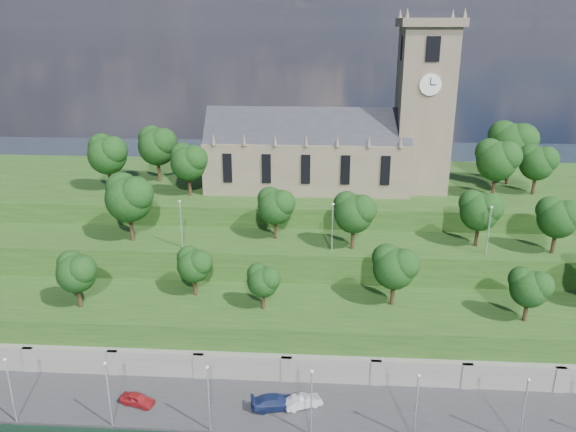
# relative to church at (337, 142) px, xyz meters

# --- Properties ---
(promenade) EXTENTS (160.00, 12.00, 2.00)m
(promenade) POSITION_rel_church_xyz_m (-0.79, -39.98, -21.52)
(promenade) COLOR #2D2D30
(promenade) RESTS_ON ground
(retaining_wall) EXTENTS (160.00, 2.10, 5.00)m
(retaining_wall) POSITION_rel_church_xyz_m (-0.79, -34.01, -20.02)
(retaining_wall) COLOR slate
(retaining_wall) RESTS_ON ground
(embankment_lower) EXTENTS (160.00, 12.00, 8.00)m
(embankment_lower) POSITION_rel_church_xyz_m (-0.79, -27.98, -18.52)
(embankment_lower) COLOR #214316
(embankment_lower) RESTS_ON ground
(embankment_upper) EXTENTS (160.00, 10.00, 12.00)m
(embankment_upper) POSITION_rel_church_xyz_m (-0.79, -16.98, -16.52)
(embankment_upper) COLOR #214316
(embankment_upper) RESTS_ON ground
(hilltop) EXTENTS (160.00, 32.00, 15.00)m
(hilltop) POSITION_rel_church_xyz_m (-0.79, 4.02, -15.02)
(hilltop) COLOR #214316
(hilltop) RESTS_ON ground
(church) EXTENTS (38.60, 12.35, 27.60)m
(church) POSITION_rel_church_xyz_m (0.00, 0.00, 0.00)
(church) COLOR brown
(church) RESTS_ON hilltop
(trees_lower) EXTENTS (68.66, 9.07, 8.14)m
(trees_lower) POSITION_rel_church_xyz_m (4.60, -27.67, -9.66)
(trees_lower) COLOR black
(trees_lower) RESTS_ON embankment_lower
(trees_upper) EXTENTS (62.47, 8.03, 9.44)m
(trees_upper) POSITION_rel_church_xyz_m (-2.31, -17.85, -4.96)
(trees_upper) COLOR black
(trees_upper) RESTS_ON embankment_upper
(trees_hilltop) EXTENTS (73.32, 16.26, 10.49)m
(trees_hilltop) POSITION_rel_church_xyz_m (0.42, -0.87, -1.23)
(trees_hilltop) COLOR black
(trees_hilltop) RESTS_ON hilltop
(lamp_posts_promenade) EXTENTS (60.36, 0.36, 7.48)m
(lamp_posts_promenade) POSITION_rel_church_xyz_m (-2.79, -43.48, -16.18)
(lamp_posts_promenade) COLOR #B2B2B7
(lamp_posts_promenade) RESTS_ON promenade
(lamp_posts_upper) EXTENTS (40.36, 0.36, 6.62)m
(lamp_posts_upper) POSITION_rel_church_xyz_m (-0.79, -19.98, -6.63)
(lamp_posts_upper) COLOR #B2B2B7
(lamp_posts_upper) RESTS_ON embankment_upper
(car_left) EXTENTS (4.06, 2.49, 1.29)m
(car_left) POSITION_rel_church_xyz_m (-21.29, -40.03, -19.88)
(car_left) COLOR maroon
(car_left) RESTS_ON promenade
(car_middle) EXTENTS (4.29, 2.87, 1.34)m
(car_middle) POSITION_rel_church_xyz_m (-3.72, -39.22, -19.85)
(car_middle) COLOR #AEADB1
(car_middle) RESTS_ON promenade
(car_right) EXTENTS (5.43, 3.19, 1.48)m
(car_right) POSITION_rel_church_xyz_m (-6.63, -39.61, -19.78)
(car_right) COLOR #16224F
(car_right) RESTS_ON promenade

